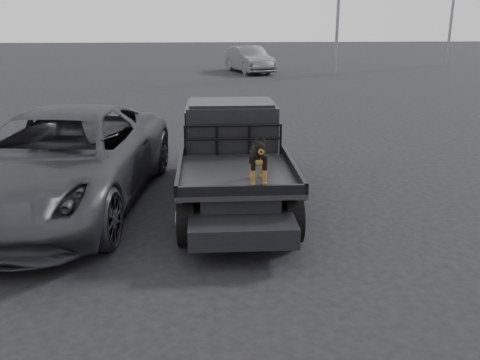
{
  "coord_description": "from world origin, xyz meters",
  "views": [
    {
      "loc": [
        -0.91,
        -7.79,
        3.44
      ],
      "look_at": [
        -0.44,
        -0.55,
        1.16
      ],
      "focal_mm": 40.0,
      "sensor_mm": 36.0,
      "label": 1
    }
  ],
  "objects_px": {
    "dog": "(258,158)",
    "parked_suv": "(61,161)",
    "distant_car_a": "(249,59)",
    "flatbed_ute": "(234,182)"
  },
  "relations": [
    {
      "from": "dog",
      "to": "distant_car_a",
      "type": "distance_m",
      "value": 24.77
    },
    {
      "from": "dog",
      "to": "flatbed_ute",
      "type": "bearing_deg",
      "value": 101.72
    },
    {
      "from": "flatbed_ute",
      "to": "parked_suv",
      "type": "relative_size",
      "value": 0.85
    },
    {
      "from": "dog",
      "to": "parked_suv",
      "type": "height_order",
      "value": "parked_suv"
    },
    {
      "from": "parked_suv",
      "to": "distant_car_a",
      "type": "distance_m",
      "value": 23.74
    },
    {
      "from": "flatbed_ute",
      "to": "distant_car_a",
      "type": "bearing_deg",
      "value": 84.7
    },
    {
      "from": "parked_suv",
      "to": "dog",
      "type": "bearing_deg",
      "value": -17.94
    },
    {
      "from": "dog",
      "to": "distant_car_a",
      "type": "xyz_separation_m",
      "value": [
        1.86,
        24.69,
        -0.53
      ]
    },
    {
      "from": "dog",
      "to": "parked_suv",
      "type": "xyz_separation_m",
      "value": [
        -3.42,
        1.55,
        -0.41
      ]
    },
    {
      "from": "flatbed_ute",
      "to": "distant_car_a",
      "type": "height_order",
      "value": "distant_car_a"
    }
  ]
}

